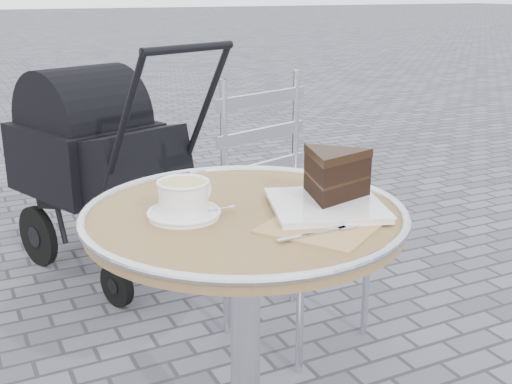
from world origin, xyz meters
name	(u,v)px	position (x,y,z in m)	size (l,w,h in m)	color
cafe_table	(245,279)	(0.00, 0.00, 0.57)	(0.72, 0.72, 0.74)	silver
cappuccino_set	(184,201)	(-0.13, 0.03, 0.77)	(0.18, 0.15, 0.08)	white
cake_plate_set	(331,181)	(0.19, -0.06, 0.79)	(0.36, 0.38, 0.13)	tan
bistro_chair	(277,178)	(0.45, 0.68, 0.57)	(0.52, 0.52, 0.92)	silver
baby_stroller	(101,168)	(0.02, 1.49, 0.46)	(0.76, 1.06, 1.01)	black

